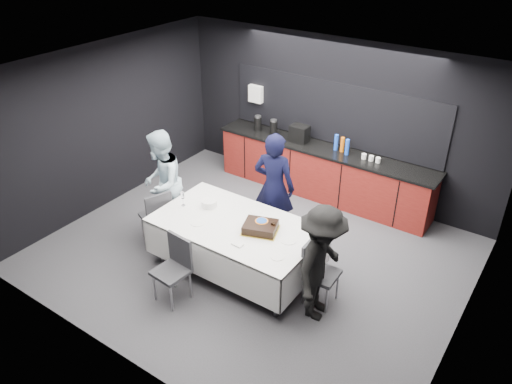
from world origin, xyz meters
TOP-DOWN VIEW (x-y plane):
  - ground at (0.00, 0.00)m, footprint 6.00×6.00m
  - room_shell at (0.00, 0.00)m, footprint 6.04×5.04m
  - kitchenette at (-0.02, 2.22)m, footprint 4.10×0.64m
  - party_table at (0.00, -0.40)m, footprint 2.32×1.32m
  - cake_assembly at (0.38, -0.35)m, footprint 0.58×0.52m
  - plate_stack at (-0.60, -0.25)m, footprint 0.23×0.23m
  - loose_plate_near at (-0.45, -0.70)m, footprint 0.19×0.19m
  - loose_plate_right_a at (0.81, -0.33)m, footprint 0.22×0.22m
  - loose_plate_right_b at (0.89, -0.71)m, footprint 0.18×0.18m
  - loose_plate_far at (0.05, 0.03)m, footprint 0.19×0.19m
  - fork_pile at (0.32, -0.79)m, footprint 0.16×0.10m
  - champagne_flute at (-0.93, -0.45)m, footprint 0.06×0.06m
  - chair_left at (-1.37, -0.57)m, footprint 0.55×0.55m
  - chair_right at (1.26, -0.33)m, footprint 0.44×0.44m
  - chair_near at (-0.31, -1.33)m, footprint 0.46×0.46m
  - person_center at (-0.01, 0.60)m, footprint 0.72×0.55m
  - person_left at (-1.56, -0.23)m, footprint 0.96×1.04m
  - person_right at (1.42, -0.55)m, footprint 0.72×1.10m

SIDE VIEW (x-z plane):
  - ground at x=0.00m, z-range 0.00..0.00m
  - chair_left at x=-1.37m, z-range 0.07..1.00m
  - chair_right at x=1.26m, z-range 0.07..1.00m
  - chair_near at x=-0.31m, z-range 0.07..1.00m
  - kitchenette at x=-0.02m, z-range -0.48..1.57m
  - party_table at x=0.00m, z-range 0.25..1.03m
  - loose_plate_near at x=-0.45m, z-range 0.78..0.79m
  - loose_plate_right_a at x=0.81m, z-range 0.78..0.79m
  - loose_plate_right_b at x=0.89m, z-range 0.78..0.79m
  - loose_plate_far at x=0.05m, z-range 0.78..0.79m
  - fork_pile at x=0.32m, z-range 0.78..0.80m
  - person_right at x=1.42m, z-range 0.00..1.61m
  - plate_stack at x=-0.60m, z-range 0.78..0.88m
  - cake_assembly at x=0.38m, z-range 0.76..0.92m
  - person_left at x=-1.56m, z-range 0.00..1.72m
  - person_center at x=-0.01m, z-range 0.00..1.79m
  - champagne_flute at x=-0.93m, z-range 0.83..1.05m
  - room_shell at x=0.00m, z-range 0.45..3.27m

